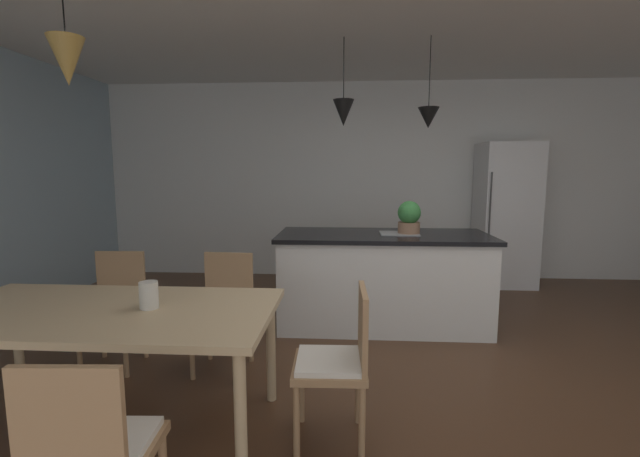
# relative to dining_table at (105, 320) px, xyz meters

# --- Properties ---
(ground_plane) EXTENTS (10.00, 8.40, 0.04)m
(ground_plane) POSITION_rel_dining_table_xyz_m (1.99, 0.65, -0.69)
(ground_plane) COLOR #4C301E
(wall_back_kitchen) EXTENTS (10.00, 0.12, 2.70)m
(wall_back_kitchen) POSITION_rel_dining_table_xyz_m (1.99, 3.91, 0.68)
(wall_back_kitchen) COLOR white
(wall_back_kitchen) RESTS_ON ground_plane
(dining_table) EXTENTS (1.89, 0.96, 0.73)m
(dining_table) POSITION_rel_dining_table_xyz_m (0.00, 0.00, 0.00)
(dining_table) COLOR #D1B284
(dining_table) RESTS_ON ground_plane
(chair_far_right) EXTENTS (0.42, 0.42, 0.87)m
(chair_far_right) POSITION_rel_dining_table_xyz_m (0.43, 0.85, -0.20)
(chair_far_right) COLOR #A87F56
(chair_far_right) RESTS_ON ground_plane
(chair_near_right) EXTENTS (0.42, 0.42, 0.87)m
(chair_near_right) POSITION_rel_dining_table_xyz_m (0.43, -0.85, -0.20)
(chair_near_right) COLOR #A87F56
(chair_near_right) RESTS_ON ground_plane
(chair_kitchen_end) EXTENTS (0.41, 0.41, 0.87)m
(chair_kitchen_end) POSITION_rel_dining_table_xyz_m (1.32, 0.00, -0.20)
(chair_kitchen_end) COLOR #A87F56
(chair_kitchen_end) RESTS_ON ground_plane
(chair_far_left) EXTENTS (0.42, 0.42, 0.87)m
(chair_far_left) POSITION_rel_dining_table_xyz_m (-0.43, 0.85, -0.20)
(chair_far_left) COLOR #A87F56
(chair_far_left) RESTS_ON ground_plane
(kitchen_island) EXTENTS (2.00, 0.88, 0.91)m
(kitchen_island) POSITION_rel_dining_table_xyz_m (1.70, 1.86, -0.21)
(kitchen_island) COLOR silver
(kitchen_island) RESTS_ON ground_plane
(refrigerator) EXTENTS (0.70, 0.67, 1.85)m
(refrigerator) POSITION_rel_dining_table_xyz_m (3.41, 3.51, 0.26)
(refrigerator) COLOR silver
(refrigerator) RESTS_ON ground_plane
(pendant_over_table) EXTENTS (0.20, 0.20, 0.73)m
(pendant_over_table) POSITION_rel_dining_table_xyz_m (-0.19, 0.12, 1.43)
(pendant_over_table) COLOR black
(pendant_over_island_main) EXTENTS (0.20, 0.20, 0.79)m
(pendant_over_island_main) POSITION_rel_dining_table_xyz_m (1.31, 1.86, 1.36)
(pendant_over_island_main) COLOR black
(pendant_over_island_aux) EXTENTS (0.19, 0.19, 0.82)m
(pendant_over_island_aux) POSITION_rel_dining_table_xyz_m (2.09, 1.86, 1.31)
(pendant_over_island_aux) COLOR black
(potted_plant_on_island) EXTENTS (0.22, 0.22, 0.32)m
(potted_plant_on_island) POSITION_rel_dining_table_xyz_m (1.94, 1.86, 0.39)
(potted_plant_on_island) COLOR #8C664C
(potted_plant_on_island) RESTS_ON kitchen_island
(vase_on_dining_table) EXTENTS (0.10, 0.10, 0.15)m
(vase_on_dining_table) POSITION_rel_dining_table_xyz_m (0.25, 0.02, 0.14)
(vase_on_dining_table) COLOR silver
(vase_on_dining_table) RESTS_ON dining_table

